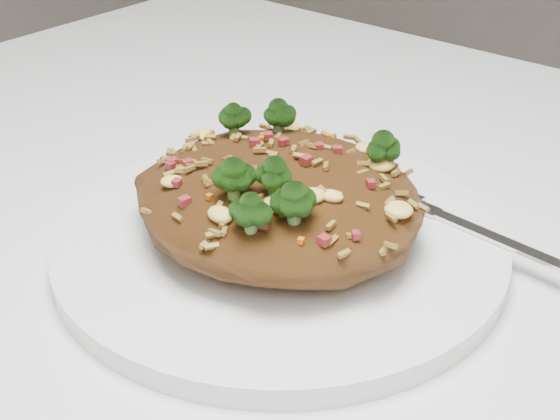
% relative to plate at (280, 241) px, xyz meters
% --- Properties ---
extents(plate, '(0.27, 0.27, 0.01)m').
position_rel_plate_xyz_m(plate, '(0.00, 0.00, 0.00)').
color(plate, white).
rests_on(plate, dining_table).
extents(fried_rice, '(0.18, 0.16, 0.07)m').
position_rel_plate_xyz_m(fried_rice, '(0.00, -0.00, 0.04)').
color(fried_rice, brown).
rests_on(fried_rice, plate).
extents(fork, '(0.16, 0.03, 0.00)m').
position_rel_plate_xyz_m(fork, '(0.09, 0.08, 0.01)').
color(fork, silver).
rests_on(fork, plate).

